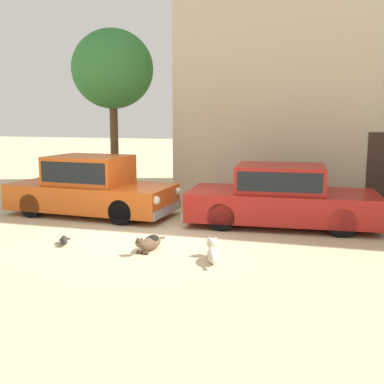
% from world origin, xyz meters
% --- Properties ---
extents(ground_plane, '(80.00, 80.00, 0.00)m').
position_xyz_m(ground_plane, '(0.00, 0.00, 0.00)').
color(ground_plane, '#CCB78E').
extents(parked_sedan_nearest, '(4.41, 1.97, 1.51)m').
position_xyz_m(parked_sedan_nearest, '(-2.23, 1.32, 0.74)').
color(parked_sedan_nearest, '#D15619').
rests_on(parked_sedan_nearest, ground_plane).
extents(parked_sedan_second, '(4.50, 2.09, 1.40)m').
position_xyz_m(parked_sedan_second, '(2.55, 1.48, 0.69)').
color(parked_sedan_second, '#AD1E19').
rests_on(parked_sedan_second, ground_plane).
extents(stray_dog_spotted, '(0.34, 1.02, 0.35)m').
position_xyz_m(stray_dog_spotted, '(0.39, -1.31, 0.16)').
color(stray_dog_spotted, brown).
rests_on(stray_dog_spotted, ground_plane).
extents(stray_dog_tan, '(0.38, 0.97, 0.37)m').
position_xyz_m(stray_dog_tan, '(1.67, -1.56, 0.15)').
color(stray_dog_tan, beige).
rests_on(stray_dog_tan, ground_plane).
extents(stray_cat, '(0.40, 0.59, 0.17)m').
position_xyz_m(stray_cat, '(-1.39, -1.37, 0.08)').
color(stray_cat, '#2D2B28').
rests_on(stray_cat, ground_plane).
extents(acacia_tree_left, '(2.56, 2.30, 5.16)m').
position_xyz_m(acacia_tree_left, '(-2.97, 4.31, 3.91)').
color(acacia_tree_left, brown).
rests_on(acacia_tree_left, ground_plane).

